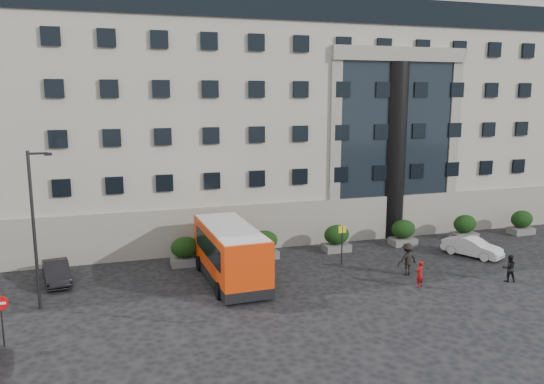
# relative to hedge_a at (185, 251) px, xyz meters

# --- Properties ---
(ground) EXTENTS (120.00, 120.00, 0.00)m
(ground) POSITION_rel_hedge_a_xyz_m (4.00, -7.80, -0.93)
(ground) COLOR black
(ground) RESTS_ON ground
(civic_building) EXTENTS (44.00, 24.00, 18.00)m
(civic_building) POSITION_rel_hedge_a_xyz_m (10.00, 14.20, 8.07)
(civic_building) COLOR #9D998A
(civic_building) RESTS_ON ground
(entrance_column) EXTENTS (1.80, 1.80, 13.00)m
(entrance_column) POSITION_rel_hedge_a_xyz_m (16.00, 2.50, 5.57)
(entrance_column) COLOR black
(entrance_column) RESTS_ON ground
(hedge_a) EXTENTS (1.80, 1.26, 1.84)m
(hedge_a) POSITION_rel_hedge_a_xyz_m (0.00, 0.00, 0.00)
(hedge_a) COLOR #5D5D5A
(hedge_a) RESTS_ON ground
(hedge_b) EXTENTS (1.80, 1.26, 1.84)m
(hedge_b) POSITION_rel_hedge_a_xyz_m (5.20, 0.00, 0.00)
(hedge_b) COLOR #5D5D5A
(hedge_b) RESTS_ON ground
(hedge_c) EXTENTS (1.80, 1.26, 1.84)m
(hedge_c) POSITION_rel_hedge_a_xyz_m (10.40, 0.00, 0.00)
(hedge_c) COLOR #5D5D5A
(hedge_c) RESTS_ON ground
(hedge_d) EXTENTS (1.80, 1.26, 1.84)m
(hedge_d) POSITION_rel_hedge_a_xyz_m (15.60, 0.00, 0.00)
(hedge_d) COLOR #5D5D5A
(hedge_d) RESTS_ON ground
(hedge_e) EXTENTS (1.80, 1.26, 1.84)m
(hedge_e) POSITION_rel_hedge_a_xyz_m (20.80, 0.00, 0.00)
(hedge_e) COLOR #5D5D5A
(hedge_e) RESTS_ON ground
(hedge_f) EXTENTS (1.80, 1.26, 1.84)m
(hedge_f) POSITION_rel_hedge_a_xyz_m (26.00, 0.00, 0.00)
(hedge_f) COLOR #5D5D5A
(hedge_f) RESTS_ON ground
(street_lamp) EXTENTS (1.16, 0.18, 8.00)m
(street_lamp) POSITION_rel_hedge_a_xyz_m (-7.94, -4.80, 3.44)
(street_lamp) COLOR #262628
(street_lamp) RESTS_ON ground
(bus_stop_sign) EXTENTS (0.50, 0.08, 2.52)m
(bus_stop_sign) POSITION_rel_hedge_a_xyz_m (9.50, -2.80, 0.80)
(bus_stop_sign) COLOR #262628
(bus_stop_sign) RESTS_ON ground
(no_entry_sign) EXTENTS (0.64, 0.16, 2.32)m
(no_entry_sign) POSITION_rel_hedge_a_xyz_m (-9.00, -8.84, 0.72)
(no_entry_sign) COLOR #262628
(no_entry_sign) RESTS_ON ground
(minibus) EXTENTS (3.14, 7.84, 3.23)m
(minibus) POSITION_rel_hedge_a_xyz_m (2.09, -3.65, 0.85)
(minibus) COLOR red
(minibus) RESTS_ON ground
(parked_car_b) EXTENTS (1.97, 4.02, 1.27)m
(parked_car_b) POSITION_rel_hedge_a_xyz_m (-7.50, -1.04, -0.30)
(parked_car_b) COLOR black
(parked_car_b) RESTS_ON ground
(white_taxi) EXTENTS (3.00, 4.07, 1.28)m
(white_taxi) POSITION_rel_hedge_a_xyz_m (18.56, -3.78, -0.29)
(white_taxi) COLOR silver
(white_taxi) RESTS_ON ground
(pedestrian_a) EXTENTS (0.65, 0.54, 1.52)m
(pedestrian_a) POSITION_rel_hedge_a_xyz_m (11.96, -7.80, -0.17)
(pedestrian_a) COLOR maroon
(pedestrian_a) RESTS_ON ground
(pedestrian_b) EXTENTS (0.94, 0.84, 1.59)m
(pedestrian_b) POSITION_rel_hedge_a_xyz_m (17.39, -8.53, -0.13)
(pedestrian_b) COLOR black
(pedestrian_b) RESTS_ON ground
(pedestrian_c) EXTENTS (1.32, 0.84, 1.95)m
(pedestrian_c) POSITION_rel_hedge_a_xyz_m (12.40, -5.77, 0.05)
(pedestrian_c) COLOR black
(pedestrian_c) RESTS_ON ground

